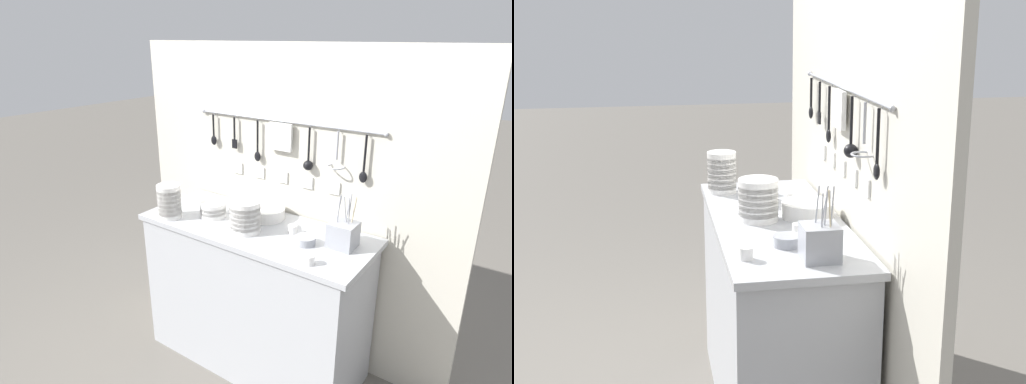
% 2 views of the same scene
% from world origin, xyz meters
% --- Properties ---
extents(counter, '(1.34, 0.54, 0.91)m').
position_xyz_m(counter, '(0.00, 0.00, 0.46)').
color(counter, '#ADAFB5').
rests_on(counter, ground).
extents(back_wall, '(2.14, 0.11, 1.89)m').
position_xyz_m(back_wall, '(0.00, 0.30, 0.95)').
color(back_wall, beige).
rests_on(back_wall, ground).
extents(bowl_stack_wide_centre, '(0.15, 0.15, 0.09)m').
position_xyz_m(bowl_stack_wide_centre, '(-0.29, -0.03, 0.95)').
color(bowl_stack_wide_centre, white).
rests_on(bowl_stack_wide_centre, counter).
extents(bowl_stack_back_corner, '(0.17, 0.17, 0.18)m').
position_xyz_m(bowl_stack_back_corner, '(-0.01, -0.08, 1.00)').
color(bowl_stack_back_corner, white).
rests_on(bowl_stack_back_corner, counter).
extents(bowl_stack_short_front, '(0.14, 0.14, 0.20)m').
position_xyz_m(bowl_stack_short_front, '(-0.49, -0.18, 1.01)').
color(bowl_stack_short_front, white).
rests_on(bowl_stack_short_front, counter).
extents(plate_stack, '(0.23, 0.23, 0.07)m').
position_xyz_m(plate_stack, '(-0.02, 0.14, 0.94)').
color(plate_stack, white).
rests_on(plate_stack, counter).
extents(steel_mixing_bowl, '(0.11, 0.11, 0.04)m').
position_xyz_m(steel_mixing_bowl, '(0.33, -0.02, 0.93)').
color(steel_mixing_bowl, '#93969E').
rests_on(steel_mixing_bowl, counter).
extents(cutlery_caddy, '(0.13, 0.13, 0.27)m').
position_xyz_m(cutlery_caddy, '(0.50, 0.06, 0.98)').
color(cutlery_caddy, '#93969E').
rests_on(cutlery_caddy, counter).
extents(cup_back_left, '(0.05, 0.05, 0.05)m').
position_xyz_m(cup_back_left, '(0.45, -0.20, 0.93)').
color(cup_back_left, white).
rests_on(cup_back_left, counter).
extents(cup_by_caddy, '(0.05, 0.05, 0.05)m').
position_xyz_m(cup_by_caddy, '(-0.26, 0.12, 0.93)').
color(cup_by_caddy, white).
rests_on(cup_by_caddy, counter).
extents(cup_back_right, '(0.05, 0.05, 0.05)m').
position_xyz_m(cup_back_right, '(-0.42, 0.03, 0.93)').
color(cup_back_right, white).
rests_on(cup_back_right, counter).
extents(cup_mid_row, '(0.05, 0.05, 0.05)m').
position_xyz_m(cup_mid_row, '(0.21, 0.05, 0.93)').
color(cup_mid_row, white).
rests_on(cup_mid_row, counter).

